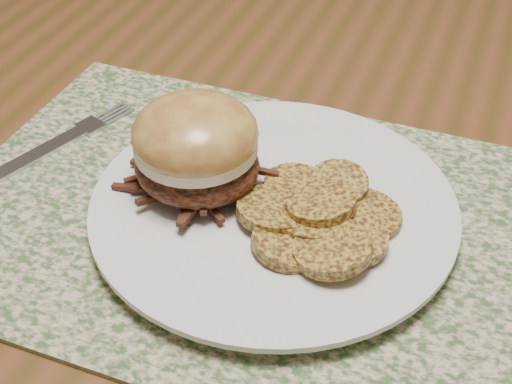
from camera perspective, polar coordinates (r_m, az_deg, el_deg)
dining_table at (r=0.70m, az=17.70°, el=-2.25°), size 1.50×0.90×0.75m
placemat at (r=0.55m, az=-1.45°, el=-1.96°), size 0.45×0.33×0.00m
dinner_plate at (r=0.54m, az=1.41°, el=-1.34°), size 0.26×0.26×0.02m
pork_sandwich at (r=0.53m, az=-4.83°, el=3.61°), size 0.13×0.12×0.07m
roasted_potatoes at (r=0.51m, az=5.12°, el=-1.99°), size 0.14×0.14×0.03m
fork at (r=0.63m, az=-16.33°, el=3.30°), size 0.08×0.18×0.00m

